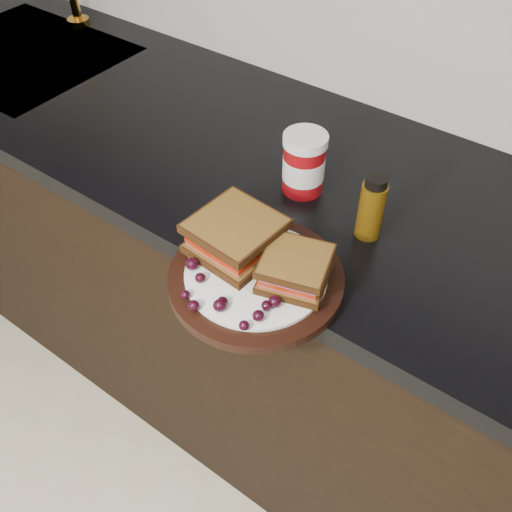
{
  "coord_description": "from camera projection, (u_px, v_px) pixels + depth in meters",
  "views": [
    {
      "loc": [
        0.27,
        0.92,
        1.58
      ],
      "look_at": [
        -0.09,
        1.41,
        0.96
      ],
      "focal_mm": 40.0,
      "sensor_mm": 36.0,
      "label": 1
    }
  ],
  "objects": [
    {
      "name": "base_cabinets",
      "position": [
        355.0,
        356.0,
        1.37
      ],
      "size": [
        3.96,
        0.58,
        0.86
      ],
      "primitive_type": "cube",
      "color": "black",
      "rests_on": "ground_plane"
    },
    {
      "name": "countertop",
      "position": [
        386.0,
        217.0,
        1.05
      ],
      "size": [
        3.98,
        0.6,
        0.04
      ],
      "primitive_type": "cube",
      "color": "black",
      "rests_on": "base_cabinets"
    },
    {
      "name": "sink",
      "position": [
        26.0,
        70.0,
        1.51
      ],
      "size": [
        0.5,
        0.42,
        0.16
      ],
      "primitive_type": null,
      "color": "#B2B2B7",
      "rests_on": "countertop"
    },
    {
      "name": "plate",
      "position": [
        256.0,
        278.0,
        0.91
      ],
      "size": [
        0.28,
        0.28,
        0.02
      ],
      "primitive_type": "cylinder",
      "color": "black",
      "rests_on": "countertop"
    },
    {
      "name": "sandwich_left",
      "position": [
        236.0,
        236.0,
        0.91
      ],
      "size": [
        0.14,
        0.14,
        0.06
      ],
      "primitive_type": null,
      "rotation": [
        0.0,
        0.0,
        -0.08
      ],
      "color": "brown",
      "rests_on": "plate"
    },
    {
      "name": "sandwich_right",
      "position": [
        295.0,
        269.0,
        0.87
      ],
      "size": [
        0.13,
        0.13,
        0.05
      ],
      "primitive_type": null,
      "rotation": [
        0.0,
        0.0,
        0.29
      ],
      "color": "brown",
      "rests_on": "plate"
    },
    {
      "name": "grape_0",
      "position": [
        192.0,
        264.0,
        0.89
      ],
      "size": [
        0.02,
        0.02,
        0.02
      ],
      "primitive_type": "ellipsoid",
      "color": "black",
      "rests_on": "plate"
    },
    {
      "name": "grape_1",
      "position": [
        200.0,
        278.0,
        0.88
      ],
      "size": [
        0.02,
        0.02,
        0.02
      ],
      "primitive_type": "ellipsoid",
      "color": "black",
      "rests_on": "plate"
    },
    {
      "name": "grape_2",
      "position": [
        185.0,
        295.0,
        0.85
      ],
      "size": [
        0.02,
        0.02,
        0.01
      ],
      "primitive_type": "ellipsoid",
      "color": "black",
      "rests_on": "plate"
    },
    {
      "name": "grape_3",
      "position": [
        194.0,
        306.0,
        0.84
      ],
      "size": [
        0.02,
        0.02,
        0.02
      ],
      "primitive_type": "ellipsoid",
      "color": "black",
      "rests_on": "plate"
    },
    {
      "name": "grape_4",
      "position": [
        220.0,
        305.0,
        0.84
      ],
      "size": [
        0.02,
        0.02,
        0.02
      ],
      "primitive_type": "ellipsoid",
      "color": "black",
      "rests_on": "plate"
    },
    {
      "name": "grape_5",
      "position": [
        222.0,
        302.0,
        0.84
      ],
      "size": [
        0.02,
        0.02,
        0.02
      ],
      "primitive_type": "ellipsoid",
      "color": "black",
      "rests_on": "plate"
    },
    {
      "name": "grape_6",
      "position": [
        244.0,
        325.0,
        0.81
      ],
      "size": [
        0.02,
        0.02,
        0.01
      ],
      "primitive_type": "ellipsoid",
      "color": "black",
      "rests_on": "plate"
    },
    {
      "name": "grape_7",
      "position": [
        258.0,
        316.0,
        0.82
      ],
      "size": [
        0.02,
        0.02,
        0.02
      ],
      "primitive_type": "ellipsoid",
      "color": "black",
      "rests_on": "plate"
    },
    {
      "name": "grape_8",
      "position": [
        267.0,
        305.0,
        0.84
      ],
      "size": [
        0.02,
        0.02,
        0.02
      ],
      "primitive_type": "ellipsoid",
      "color": "black",
      "rests_on": "plate"
    },
    {
      "name": "grape_9",
      "position": [
        275.0,
        302.0,
        0.84
      ],
      "size": [
        0.02,
        0.02,
        0.02
      ],
      "primitive_type": "ellipsoid",
      "color": "black",
      "rests_on": "plate"
    },
    {
      "name": "grape_10",
      "position": [
        301.0,
        295.0,
        0.85
      ],
      "size": [
        0.02,
        0.02,
        0.02
      ],
      "primitive_type": "ellipsoid",
      "color": "black",
      "rests_on": "plate"
    },
    {
      "name": "grape_11",
      "position": [
        294.0,
        285.0,
        0.86
      ],
      "size": [
        0.02,
        0.02,
        0.02
      ],
      "primitive_type": "ellipsoid",
      "color": "black",
      "rests_on": "plate"
    },
    {
      "name": "grape_12",
      "position": [
        303.0,
        278.0,
        0.88
      ],
      "size": [
        0.02,
        0.02,
        0.01
      ],
      "primitive_type": "ellipsoid",
      "color": "black",
      "rests_on": "plate"
    },
    {
      "name": "grape_13",
      "position": [
        248.0,
        231.0,
        0.95
      ],
      "size": [
        0.02,
        0.02,
        0.02
      ],
      "primitive_type": "ellipsoid",
      "color": "black",
      "rests_on": "plate"
    },
    {
      "name": "grape_14",
      "position": [
        239.0,
        238.0,
        0.94
      ],
      "size": [
        0.02,
        0.02,
        0.02
      ],
      "primitive_type": "ellipsoid",
      "color": "black",
      "rests_on": "plate"
    },
    {
      "name": "grape_15",
      "position": [
        225.0,
        251.0,
        0.91
      ],
      "size": [
        0.02,
        0.02,
        0.02
      ],
      "primitive_type": "ellipsoid",
      "color": "black",
      "rests_on": "plate"
    },
    {
      "name": "grape_16",
      "position": [
        203.0,
        249.0,
        0.92
      ],
      "size": [
        0.02,
        0.02,
        0.02
      ],
      "primitive_type": "ellipsoid",
      "color": "black",
      "rests_on": "plate"
    },
    {
      "name": "grape_17",
      "position": [
        246.0,
        239.0,
        0.93
      ],
      "size": [
        0.02,
        0.02,
        0.02
      ],
      "primitive_type": "ellipsoid",
      "color": "black",
      "rests_on": "plate"
    },
    {
      "name": "grape_18",
      "position": [
        226.0,
        244.0,
        0.93
      ],
      "size": [
        0.02,
        0.02,
        0.02
      ],
      "primitive_type": "ellipsoid",
      "color": "black",
      "rests_on": "plate"
    },
    {
      "name": "grape_19",
      "position": [
        220.0,
        246.0,
        0.92
      ],
      "size": [
        0.02,
        0.02,
        0.02
      ],
      "primitive_type": "ellipsoid",
      "color": "black",
      "rests_on": "plate"
    },
    {
      "name": "condiment_jar",
      "position": [
        304.0,
        163.0,
        1.04
      ],
      "size": [
        0.1,
        0.1,
        0.12
      ],
      "primitive_type": "cylinder",
      "rotation": [
        0.0,
        0.0,
        -0.36
      ],
      "color": "maroon",
      "rests_on": "countertop"
    },
    {
      "name": "oil_bottle",
      "position": [
        372.0,
        207.0,
        0.95
      ],
      "size": [
        0.05,
        0.05,
        0.12
      ],
      "primitive_type": "cylinder",
      "rotation": [
        0.0,
        0.0,
        0.23
      ],
      "color": "#482F07",
      "rests_on": "countertop"
    }
  ]
}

